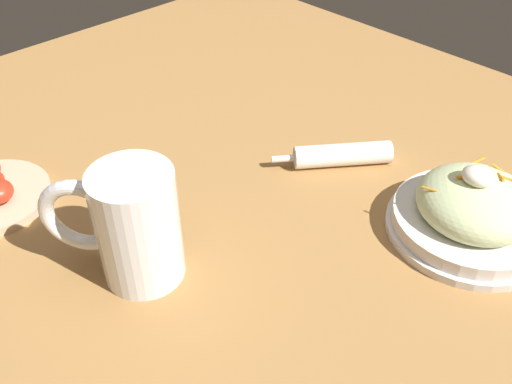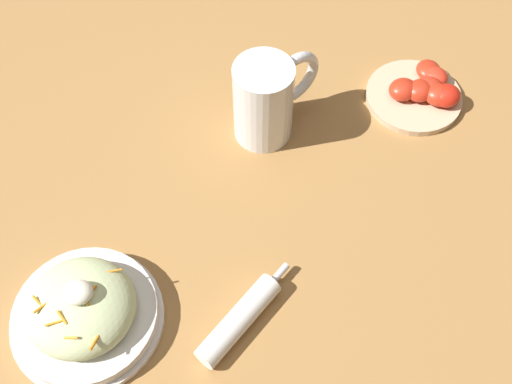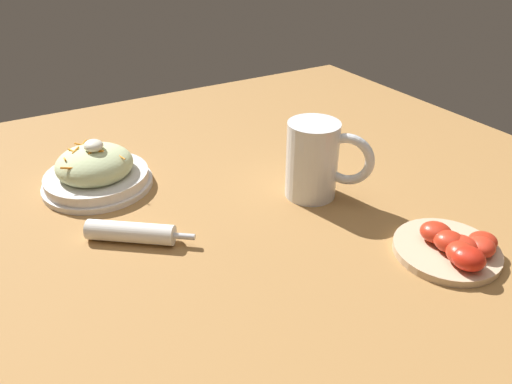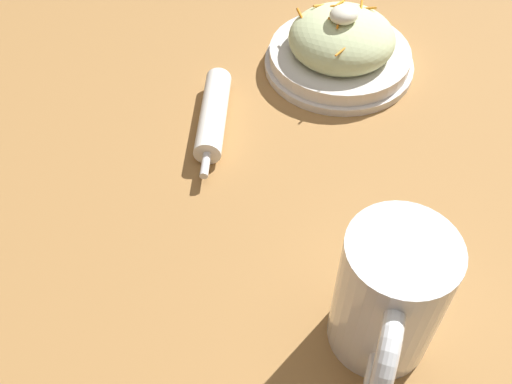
% 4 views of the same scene
% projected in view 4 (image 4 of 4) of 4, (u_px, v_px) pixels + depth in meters
% --- Properties ---
extents(ground_plane, '(1.43, 1.43, 0.00)m').
position_uv_depth(ground_plane, '(310.00, 258.00, 0.64)').
color(ground_plane, '#9E703D').
extents(salad_plate, '(0.22, 0.22, 0.10)m').
position_uv_depth(salad_plate, '(341.00, 47.00, 0.84)').
color(salad_plate, silver).
rests_on(salad_plate, ground_plane).
extents(beer_mug, '(0.15, 0.13, 0.15)m').
position_uv_depth(beer_mug, '(390.00, 302.00, 0.53)').
color(beer_mug, white).
rests_on(beer_mug, ground_plane).
extents(napkin_roll, '(0.13, 0.16, 0.04)m').
position_uv_depth(napkin_roll, '(213.00, 115.00, 0.77)').
color(napkin_roll, white).
rests_on(napkin_roll, ground_plane).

